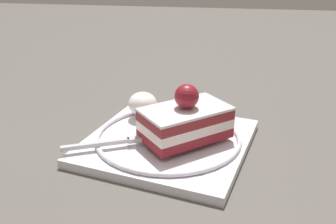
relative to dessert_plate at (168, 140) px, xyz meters
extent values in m
plane|color=#57524D|center=(0.02, -0.02, -0.01)|extent=(2.40, 2.40, 0.00)
cube|color=white|center=(0.00, 0.00, 0.00)|extent=(0.23, 0.23, 0.01)
torus|color=white|center=(0.00, 0.00, 0.01)|extent=(0.22, 0.22, 0.01)
cube|color=maroon|center=(0.00, -0.02, 0.01)|extent=(0.11, 0.12, 0.01)
cube|color=white|center=(0.00, -0.02, 0.03)|extent=(0.11, 0.12, 0.01)
cube|color=maroon|center=(0.00, -0.02, 0.04)|extent=(0.11, 0.12, 0.01)
cube|color=white|center=(0.00, -0.02, 0.05)|extent=(0.11, 0.12, 0.00)
sphere|color=maroon|center=(0.00, -0.02, 0.06)|extent=(0.03, 0.03, 0.03)
ellipsoid|color=white|center=(0.06, 0.04, 0.02)|extent=(0.04, 0.04, 0.03)
cube|color=silver|center=(-0.04, 0.08, 0.01)|extent=(0.04, 0.07, 0.00)
cube|color=silver|center=(-0.02, 0.04, 0.01)|extent=(0.02, 0.02, 0.00)
cube|color=silver|center=(-0.02, 0.02, 0.01)|extent=(0.01, 0.02, 0.00)
cube|color=silver|center=(-0.02, 0.02, 0.01)|extent=(0.01, 0.02, 0.00)
cube|color=silver|center=(-0.01, 0.02, 0.01)|extent=(0.01, 0.02, 0.00)
cube|color=silver|center=(-0.01, 0.02, 0.01)|extent=(0.01, 0.02, 0.00)
camera|label=1|loc=(-0.42, -0.07, 0.22)|focal=40.61mm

